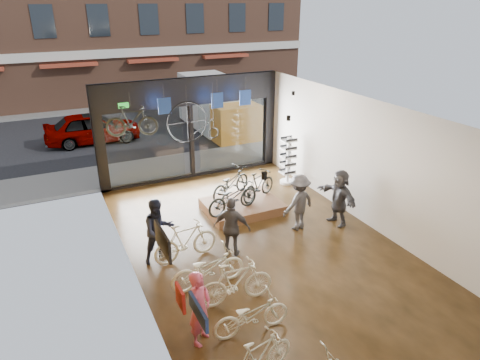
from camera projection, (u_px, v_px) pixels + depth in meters
ground_plane at (267, 252)px, 11.73m from camera, size 7.00×12.00×0.04m
ceiling at (271, 115)px, 10.22m from camera, size 7.00×12.00×0.04m
wall_left at (131, 215)px, 9.58m from camera, size 0.04×12.00×3.80m
wall_right at (375, 167)px, 12.37m from camera, size 0.04×12.00×3.80m
wall_back at (477, 346)px, 5.97m from camera, size 7.00×0.04×3.80m
storefront at (191, 129)px, 15.96m from camera, size 7.00×0.26×3.80m
exit_sign at (123, 105)px, 14.46m from camera, size 0.35×0.06×0.18m
street_road at (139, 121)px, 24.19m from camera, size 30.00×18.00×0.02m
sidewalk_near at (183, 164)px, 17.68m from camera, size 30.00×2.40×0.12m
sidewalk_far at (125, 105)px, 27.49m from camera, size 30.00×2.00×0.12m
street_car at (93, 128)px, 20.27m from camera, size 4.35×1.75×1.48m
box_truck at (220, 107)px, 21.64m from camera, size 2.24×6.71×2.64m
floor_bike_1 at (259, 358)px, 7.64m from camera, size 1.59×0.74×0.92m
floor_bike_2 at (251, 315)px, 8.72m from camera, size 1.68×0.66×0.87m
floor_bike_3 at (236, 283)px, 9.55m from camera, size 1.80×0.65×1.06m
floor_bike_4 at (208, 268)px, 10.13m from camera, size 1.84×0.65×0.97m
floor_bike_5 at (186, 241)px, 11.17m from camera, size 1.82×0.68×1.07m
display_platform at (243, 206)px, 13.92m from camera, size 2.40×1.80×0.30m
display_bike_left at (233, 197)px, 13.07m from camera, size 1.94×1.07×0.97m
display_bike_mid at (259, 185)px, 13.93m from camera, size 1.63×1.08×0.96m
display_bike_right at (231, 183)px, 14.07m from camera, size 1.91×1.42×0.96m
customer_0 at (200, 308)px, 8.34m from camera, size 0.70×0.69×1.63m
customer_1 at (159, 231)px, 10.97m from camera, size 0.96×0.81×1.77m
customer_2 at (232, 228)px, 11.18m from camera, size 1.04×0.95×1.71m
customer_3 at (299, 202)px, 12.55m from camera, size 1.23×0.88×1.73m
customer_5 at (339, 197)px, 12.85m from camera, size 0.62×1.65×1.74m
sunglasses_rack at (288, 160)px, 15.70m from camera, size 0.61×0.54×1.79m
wall_merch at (190, 337)px, 6.97m from camera, size 0.40×2.40×2.60m
penny_farthing at (196, 123)px, 14.49m from camera, size 1.78×0.06×1.42m
hung_bike at (132, 121)px, 13.08m from camera, size 1.64×0.86×0.95m
jersey_left at (165, 106)px, 14.39m from camera, size 0.45×0.03×0.55m
jersey_mid at (217, 101)px, 15.15m from camera, size 0.45×0.03×0.55m
jersey_right at (245, 98)px, 15.58m from camera, size 0.45×0.03×0.55m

